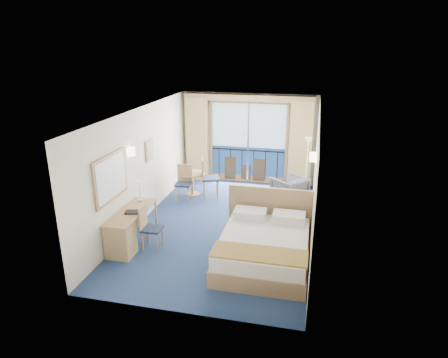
% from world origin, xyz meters
% --- Properties ---
extents(floor, '(6.50, 6.50, 0.00)m').
position_xyz_m(floor, '(0.00, 0.00, 0.00)').
color(floor, navy).
rests_on(floor, ground).
extents(room_walls, '(4.04, 6.54, 2.72)m').
position_xyz_m(room_walls, '(0.00, 0.00, 1.78)').
color(room_walls, white).
rests_on(room_walls, ground).
extents(balcony_door, '(2.36, 0.03, 2.52)m').
position_xyz_m(balcony_door, '(-0.01, 3.22, 1.14)').
color(balcony_door, navy).
rests_on(balcony_door, room_walls).
extents(curtain_left, '(0.65, 0.22, 2.55)m').
position_xyz_m(curtain_left, '(-1.55, 3.07, 1.28)').
color(curtain_left, tan).
rests_on(curtain_left, room_walls).
extents(curtain_right, '(0.65, 0.22, 2.55)m').
position_xyz_m(curtain_right, '(1.55, 3.07, 1.28)').
color(curtain_right, tan).
rests_on(curtain_right, room_walls).
extents(pelmet, '(3.80, 0.25, 0.18)m').
position_xyz_m(pelmet, '(0.00, 3.10, 2.58)').
color(pelmet, tan).
rests_on(pelmet, room_walls).
extents(mirror, '(0.05, 1.25, 0.95)m').
position_xyz_m(mirror, '(-1.97, -1.50, 1.55)').
color(mirror, tan).
rests_on(mirror, room_walls).
extents(wall_print, '(0.04, 0.42, 0.52)m').
position_xyz_m(wall_print, '(-1.97, 0.45, 1.60)').
color(wall_print, tan).
rests_on(wall_print, room_walls).
extents(sconce_left, '(0.18, 0.18, 0.18)m').
position_xyz_m(sconce_left, '(-1.94, -0.60, 1.85)').
color(sconce_left, '#FFE6B2').
rests_on(sconce_left, room_walls).
extents(sconce_right, '(0.18, 0.18, 0.18)m').
position_xyz_m(sconce_right, '(1.94, -0.15, 1.85)').
color(sconce_right, '#FFE6B2').
rests_on(sconce_right, room_walls).
extents(bed, '(1.87, 2.22, 1.17)m').
position_xyz_m(bed, '(1.13, -1.38, 0.33)').
color(bed, tan).
rests_on(bed, ground).
extents(nightstand, '(0.46, 0.44, 0.60)m').
position_xyz_m(nightstand, '(1.75, 0.11, 0.30)').
color(nightstand, tan).
rests_on(nightstand, ground).
extents(phone, '(0.19, 0.16, 0.08)m').
position_xyz_m(phone, '(1.74, 0.07, 0.64)').
color(phone, white).
rests_on(phone, nightstand).
extents(armchair, '(1.09, 1.09, 0.71)m').
position_xyz_m(armchair, '(1.37, 1.82, 0.36)').
color(armchair, '#484F58').
rests_on(armchair, ground).
extents(floor_lamp, '(0.23, 0.23, 1.67)m').
position_xyz_m(floor_lamp, '(1.78, 2.40, 1.27)').
color(floor_lamp, silver).
rests_on(floor_lamp, ground).
extents(desk, '(0.54, 1.57, 0.74)m').
position_xyz_m(desk, '(-1.72, -1.69, 0.41)').
color(desk, tan).
rests_on(desk, ground).
extents(desk_chair, '(0.42, 0.41, 0.92)m').
position_xyz_m(desk_chair, '(-1.30, -1.37, 0.52)').
color(desk_chair, '#1D2745').
rests_on(desk_chair, ground).
extents(folder, '(0.34, 0.28, 0.03)m').
position_xyz_m(folder, '(-1.66, -1.30, 0.75)').
color(folder, black).
rests_on(folder, desk).
extents(desk_lamp, '(0.12, 0.12, 0.46)m').
position_xyz_m(desk_lamp, '(-1.77, -0.68, 1.08)').
color(desk_lamp, silver).
rests_on(desk_lamp, desk).
extents(round_table, '(0.71, 0.71, 0.64)m').
position_xyz_m(round_table, '(-1.33, 1.78, 0.48)').
color(round_table, tan).
rests_on(round_table, ground).
extents(table_chair_a, '(0.60, 0.59, 1.09)m').
position_xyz_m(table_chair_a, '(-0.89, 1.76, 0.61)').
color(table_chair_a, '#1D2745').
rests_on(table_chair_a, ground).
extents(table_chair_b, '(0.44, 0.45, 0.96)m').
position_xyz_m(table_chair_b, '(-1.44, 1.41, 0.54)').
color(table_chair_b, '#1D2745').
rests_on(table_chair_b, ground).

